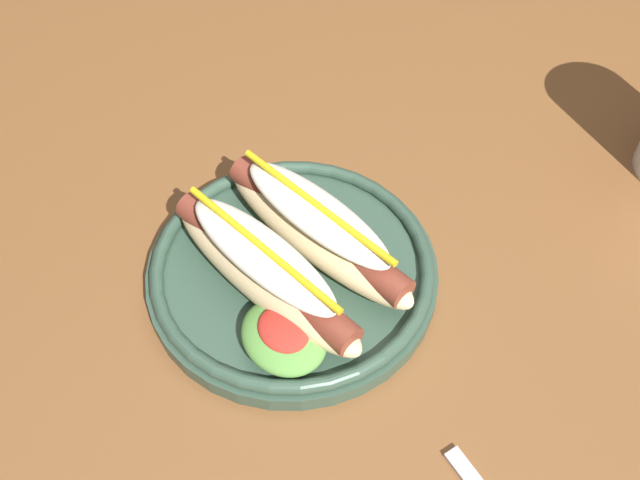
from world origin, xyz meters
TOP-DOWN VIEW (x-y plane):
  - dining_table at (0.00, 0.00)m, footprint 1.48×1.04m
  - hot_dog_plate at (-0.02, -0.17)m, footprint 0.25×0.25m

SIDE VIEW (x-z plane):
  - dining_table at x=0.00m, z-range 0.29..1.03m
  - hot_dog_plate at x=-0.02m, z-range 0.73..0.80m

